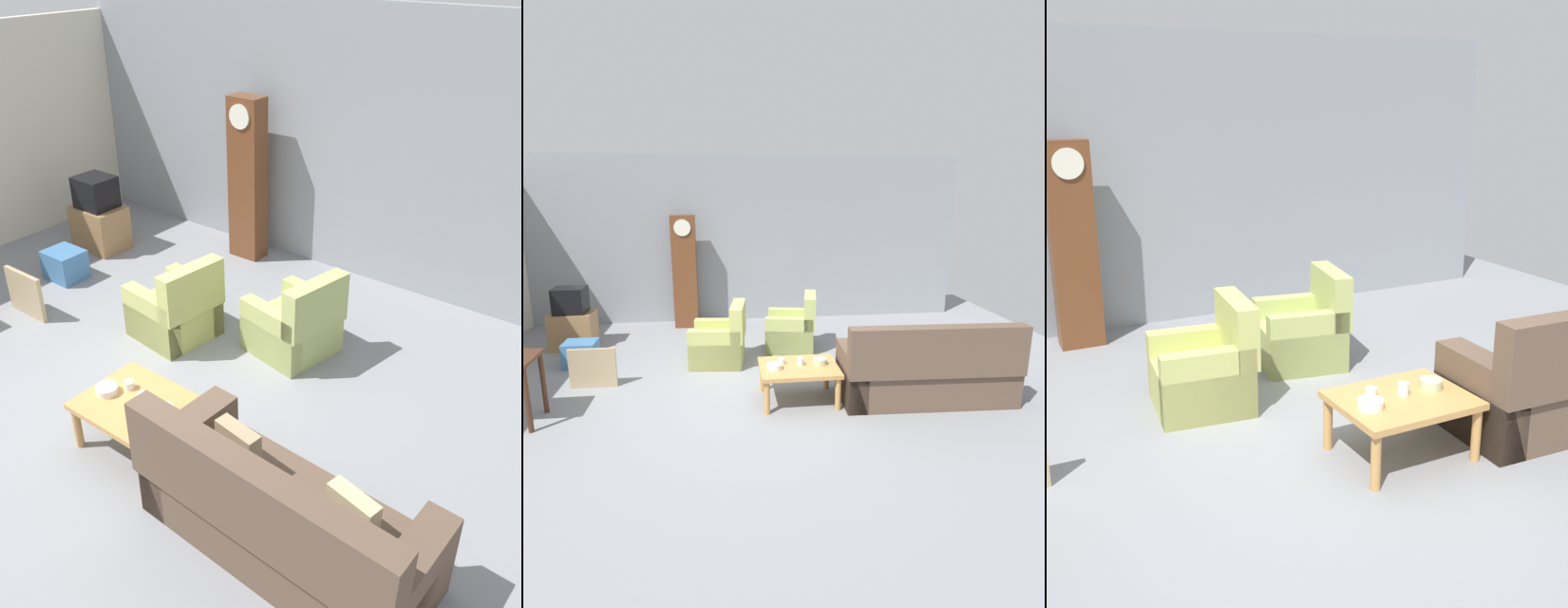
{
  "view_description": "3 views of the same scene",
  "coord_description": "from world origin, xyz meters",
  "views": [
    {
      "loc": [
        3.7,
        -3.05,
        3.78
      ],
      "look_at": [
        0.59,
        1.07,
        0.79
      ],
      "focal_mm": 37.67,
      "sensor_mm": 36.0,
      "label": 1
    },
    {
      "loc": [
        -0.46,
        -5.75,
        2.57
      ],
      "look_at": [
        0.38,
        0.81,
        0.95
      ],
      "focal_mm": 27.87,
      "sensor_mm": 36.0,
      "label": 2
    },
    {
      "loc": [
        -2.34,
        -4.19,
        2.53
      ],
      "look_at": [
        0.43,
        1.12,
        0.75
      ],
      "focal_mm": 41.9,
      "sensor_mm": 36.0,
      "label": 3
    }
  ],
  "objects": [
    {
      "name": "coffee_table_wood",
      "position": [
        0.41,
        -0.37,
        0.39
      ],
      "size": [
        0.96,
        0.76,
        0.46
      ],
      "color": "tan",
      "rests_on": "ground_plane"
    },
    {
      "name": "garage_door_wall",
      "position": [
        0.0,
        3.6,
        1.6
      ],
      "size": [
        8.4,
        0.16,
        3.2
      ],
      "primitive_type": "cube",
      "color": "gray",
      "rests_on": "ground_plane"
    },
    {
      "name": "bowl_white_stacked",
      "position": [
        0.11,
        -0.43,
        0.49
      ],
      "size": [
        0.19,
        0.19,
        0.07
      ],
      "primitive_type": "cylinder",
      "color": "white",
      "rests_on": "coffee_table_wood"
    },
    {
      "name": "tv_stand_cabinet",
      "position": [
        -2.96,
        2.1,
        0.3
      ],
      "size": [
        0.68,
        0.52,
        0.6
      ],
      "primitive_type": "cube",
      "color": "#997047",
      "rests_on": "ground_plane"
    },
    {
      "name": "ground_plane",
      "position": [
        0.0,
        0.0,
        0.0
      ],
      "size": [
        10.4,
        10.4,
        0.0
      ],
      "primitive_type": "plane",
      "color": "gray"
    },
    {
      "name": "bowl_shallow_green",
      "position": [
        0.68,
        -0.35,
        0.49
      ],
      "size": [
        0.17,
        0.17,
        0.07
      ],
      "primitive_type": "cylinder",
      "color": "#B2C69E",
      "rests_on": "coffee_table_wood"
    },
    {
      "name": "cup_blue_rimmed",
      "position": [
        0.44,
        -0.34,
        0.5
      ],
      "size": [
        0.08,
        0.08,
        0.09
      ],
      "primitive_type": "cylinder",
      "color": "silver",
      "rests_on": "coffee_table_wood"
    },
    {
      "name": "armchair_olive_far",
      "position": [
        0.64,
        1.59,
        0.31
      ],
      "size": [
        0.92,
        0.89,
        0.92
      ],
      "color": "#ACB868",
      "rests_on": "ground_plane"
    },
    {
      "name": "storage_box_blue",
      "position": [
        -2.61,
        1.21,
        0.19
      ],
      "size": [
        0.46,
        0.4,
        0.37
      ],
      "primitive_type": "cube",
      "color": "teal",
      "rests_on": "ground_plane"
    },
    {
      "name": "framed_picture_leaning",
      "position": [
        -2.22,
        0.37,
        0.27
      ],
      "size": [
        0.6,
        0.05,
        0.54
      ],
      "primitive_type": "cube",
      "color": "tan",
      "rests_on": "ground_plane"
    },
    {
      "name": "cup_white_porcelain",
      "position": [
        0.21,
        -0.28,
        0.49
      ],
      "size": [
        0.09,
        0.09,
        0.07
      ],
      "primitive_type": "cylinder",
      "color": "white",
      "rests_on": "coffee_table_wood"
    },
    {
      "name": "grandfather_clock",
      "position": [
        -1.19,
        3.14,
        1.06
      ],
      "size": [
        0.44,
        0.3,
        2.11
      ],
      "color": "brown",
      "rests_on": "ground_plane"
    },
    {
      "name": "couch_floral",
      "position": [
        1.99,
        -0.56,
        0.35
      ],
      "size": [
        2.14,
        0.98,
        1.04
      ],
      "color": "brown",
      "rests_on": "ground_plane"
    },
    {
      "name": "armchair_olive_near",
      "position": [
        -0.55,
        1.08,
        0.31
      ],
      "size": [
        0.87,
        0.84,
        0.92
      ],
      "color": "#B7BC66",
      "rests_on": "ground_plane"
    },
    {
      "name": "tv_crt",
      "position": [
        -2.96,
        2.1,
        0.81
      ],
      "size": [
        0.48,
        0.44,
        0.42
      ],
      "primitive_type": "cube",
      "color": "black",
      "rests_on": "tv_stand_cabinet"
    }
  ]
}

